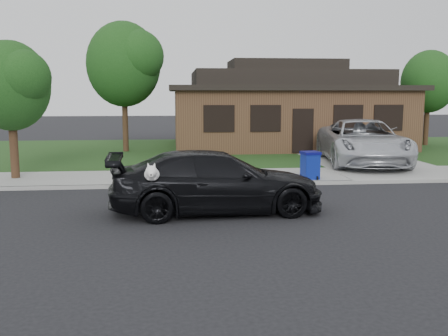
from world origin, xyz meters
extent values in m
plane|color=black|center=(0.00, 0.00, 0.00)|extent=(120.00, 120.00, 0.00)
cube|color=gray|center=(0.00, 5.00, 0.06)|extent=(60.00, 3.00, 0.12)
cube|color=gray|center=(0.00, 3.50, 0.06)|extent=(60.00, 0.12, 0.12)
cube|color=#193814|center=(0.00, 13.00, 0.07)|extent=(60.00, 13.00, 0.13)
cube|color=gray|center=(6.00, 10.00, 0.07)|extent=(4.50, 13.00, 0.14)
imported|color=black|center=(-1.07, 0.00, 0.77)|extent=(5.44, 2.49, 1.54)
ellipsoid|color=white|center=(-2.62, -1.00, 1.14)|extent=(0.34, 0.40, 0.30)
sphere|color=white|center=(-2.62, -1.23, 1.24)|extent=(0.26, 0.26, 0.26)
cube|color=white|center=(-2.62, -1.35, 1.19)|extent=(0.09, 0.12, 0.08)
sphere|color=black|center=(-2.62, -1.41, 1.19)|extent=(0.04, 0.04, 0.04)
cone|color=white|center=(-2.68, -1.18, 1.37)|extent=(0.11, 0.11, 0.14)
cone|color=white|center=(-2.55, -1.18, 1.37)|extent=(0.11, 0.11, 0.14)
imported|color=silver|center=(5.54, 7.38, 1.04)|extent=(3.89, 6.81, 1.79)
cube|color=navy|center=(2.43, 3.96, 0.54)|extent=(0.58, 0.58, 0.83)
cube|color=#07095B|center=(2.43, 3.96, 1.00)|extent=(0.63, 0.63, 0.09)
cylinder|color=black|center=(2.24, 3.71, 0.18)|extent=(0.07, 0.14, 0.13)
cylinder|color=black|center=(2.61, 3.71, 0.18)|extent=(0.07, 0.14, 0.13)
cube|color=#422B1C|center=(4.00, 15.00, 1.63)|extent=(12.00, 8.00, 3.00)
cube|color=black|center=(4.00, 15.00, 3.25)|extent=(12.60, 8.60, 0.25)
cube|color=black|center=(4.00, 15.00, 3.78)|extent=(10.00, 6.50, 0.80)
cube|color=black|center=(4.00, 15.00, 4.48)|extent=(6.00, 3.50, 0.60)
cube|color=black|center=(4.00, 10.97, 1.23)|extent=(1.00, 0.06, 2.10)
cube|color=black|center=(0.00, 10.97, 1.83)|extent=(1.30, 0.05, 1.10)
cube|color=black|center=(2.20, 10.97, 1.83)|extent=(1.30, 0.05, 1.10)
cube|color=black|center=(6.20, 10.97, 1.83)|extent=(1.30, 0.05, 1.10)
cube|color=black|center=(8.20, 10.97, 1.83)|extent=(1.30, 0.05, 1.10)
cylinder|color=#332114|center=(-4.50, 13.00, 1.37)|extent=(0.28, 0.28, 2.48)
ellipsoid|color=#143811|center=(-4.50, 13.00, 4.41)|extent=(3.60, 3.60, 4.14)
sphere|color=#26591E|center=(-3.78, 12.46, 4.77)|extent=(2.52, 2.52, 2.52)
cylinder|color=#332114|center=(12.00, 14.50, 1.14)|extent=(0.28, 0.28, 2.03)
ellipsoid|color=#143811|center=(12.00, 14.50, 3.65)|extent=(3.00, 3.00, 3.45)
sphere|color=#26591E|center=(12.60, 14.05, 3.95)|extent=(2.10, 2.10, 2.10)
cylinder|color=#332114|center=(-7.50, 5.20, 1.02)|extent=(0.28, 0.28, 1.80)
ellipsoid|color=#143811|center=(-7.50, 5.20, 3.22)|extent=(2.60, 2.60, 2.99)
sphere|color=#26591E|center=(-6.98, 4.81, 3.48)|extent=(1.82, 1.82, 1.82)
camera|label=1|loc=(-2.12, -12.21, 2.91)|focal=40.00mm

